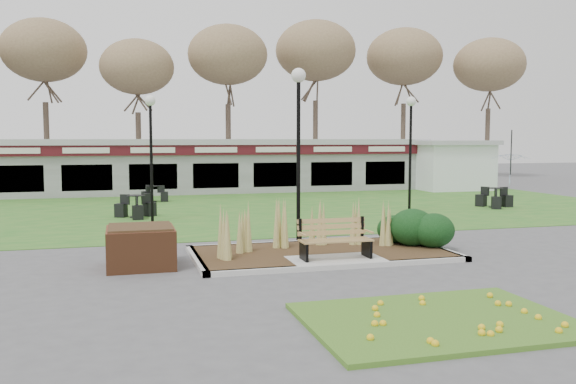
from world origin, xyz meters
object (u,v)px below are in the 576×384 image
object	(u,v)px
lamp_post_mid_right	(411,128)
lamp_post_far_left	(151,130)
park_bench	(334,238)
service_hut	(452,165)
bistro_set_a	(136,210)
patio_umbrella	(511,169)
food_pavilion	(212,165)
bistro_set_c	(152,197)
brick_planter	(141,246)
bistro_set_d	(495,201)
lamp_post_near_left	(298,116)
car_silver	(9,176)

from	to	relation	value
lamp_post_mid_right	lamp_post_far_left	xyz separation A→B (m)	(-9.93, -0.08, -0.11)
park_bench	service_hut	bearing A→B (deg)	52.75
bistro_set_a	service_hut	bearing A→B (deg)	24.40
park_bench	lamp_post_far_left	distance (m)	9.52
lamp_post_far_left	patio_umbrella	bearing A→B (deg)	14.10
food_pavilion	bistro_set_c	xyz separation A→B (m)	(-3.41, -4.48, -1.21)
service_hut	bistro_set_c	distance (m)	17.14
brick_planter	food_pavilion	distance (m)	19.49
service_hut	lamp_post_far_left	bearing A→B (deg)	-151.39
service_hut	bistro_set_d	size ratio (longest dim) A/B	2.81
food_pavilion	lamp_post_mid_right	distance (m)	13.00
bistro_set_a	patio_umbrella	size ratio (longest dim) A/B	0.69
service_hut	patio_umbrella	distance (m)	5.01
service_hut	lamp_post_mid_right	xyz separation A→B (m)	(-7.34, -9.33, 1.87)
park_bench	bistro_set_c	size ratio (longest dim) A/B	1.22
lamp_post_far_left	patio_umbrella	size ratio (longest dim) A/B	1.96
food_pavilion	bistro_set_d	xyz separation A→B (m)	(10.47, -10.63, -1.18)
lamp_post_mid_right	patio_umbrella	size ratio (longest dim) A/B	2.03
lamp_post_near_left	bistro_set_d	bearing A→B (deg)	30.33
service_hut	bistro_set_a	distance (m)	19.56
lamp_post_near_left	lamp_post_mid_right	xyz separation A→B (m)	(6.18, 5.47, -0.22)
service_hut	car_silver	xyz separation A→B (m)	(-24.86, 9.00, -0.80)
patio_umbrella	lamp_post_mid_right	bearing A→B (deg)	-150.49
bistro_set_a	bistro_set_c	xyz separation A→B (m)	(0.86, 5.55, -0.03)
bistro_set_c	car_silver	distance (m)	13.99
lamp_post_far_left	car_silver	size ratio (longest dim) A/B	1.16
park_bench	service_hut	distance (m)	22.32
park_bench	lamp_post_near_left	bearing A→B (deg)	90.31
service_hut	bistro_set_a	bearing A→B (deg)	-155.60
bistro_set_a	lamp_post_far_left	bearing A→B (deg)	-69.07
lamp_post_far_left	bistro_set_a	bearing A→B (deg)	110.93
brick_planter	lamp_post_near_left	xyz separation A→B (m)	(4.38, 2.20, 3.07)
bistro_set_a	patio_umbrella	bearing A→B (deg)	9.62
bistro_set_c	lamp_post_mid_right	bearing A→B (deg)	-35.44
lamp_post_mid_right	lamp_post_far_left	bearing A→B (deg)	-179.52
lamp_post_near_left	bistro_set_a	size ratio (longest dim) A/B	3.13
park_bench	bistro_set_a	xyz separation A→B (m)	(-4.28, 9.68, -0.29)
park_bench	bistro_set_d	world-z (taller)	park_bench
patio_umbrella	bistro_set_a	bearing A→B (deg)	-170.38
park_bench	lamp_post_mid_right	distance (m)	10.79
brick_planter	service_hut	xyz separation A→B (m)	(17.90, 17.00, 0.97)
lamp_post_mid_right	lamp_post_far_left	size ratio (longest dim) A/B	1.03
bistro_set_d	car_silver	xyz separation A→B (m)	(-21.83, 17.67, 0.35)
car_silver	lamp_post_near_left	bearing A→B (deg)	-169.33
lamp_post_near_left	car_silver	distance (m)	26.52
bistro_set_a	bistro_set_c	size ratio (longest dim) A/B	1.12
service_hut	patio_umbrella	world-z (taller)	service_hut
brick_planter	bistro_set_a	xyz separation A→B (m)	(0.12, 8.93, -0.18)
car_silver	service_hut	bearing A→B (deg)	-124.72
service_hut	car_silver	bearing A→B (deg)	160.10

